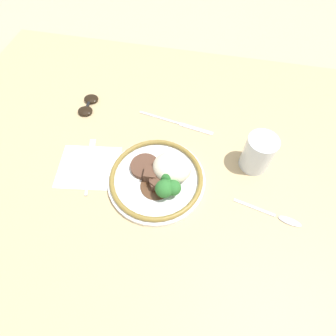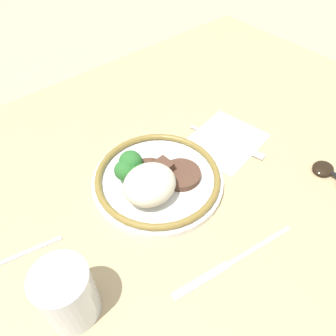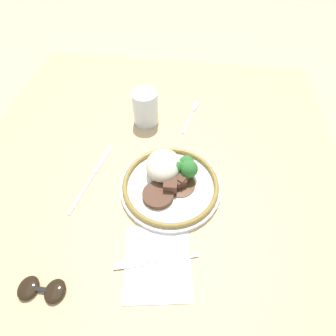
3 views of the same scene
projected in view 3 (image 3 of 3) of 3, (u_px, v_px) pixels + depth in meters
ground_plane at (145, 207)px, 0.66m from camera, size 8.00×8.00×0.00m
dining_table at (145, 203)px, 0.64m from camera, size 1.27×0.98×0.05m
napkin at (158, 262)px, 0.53m from camera, size 0.17×0.16×0.00m
plate at (170, 179)px, 0.63m from camera, size 0.24×0.24×0.07m
juice_glass at (146, 109)px, 0.76m from camera, size 0.07×0.07×0.10m
fork at (147, 261)px, 0.52m from camera, size 0.05×0.17×0.00m
knife at (94, 174)px, 0.66m from camera, size 0.23×0.05×0.00m
spoon at (194, 110)px, 0.82m from camera, size 0.16×0.05×0.01m
sunglasses at (41, 289)px, 0.49m from camera, size 0.05×0.09×0.01m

